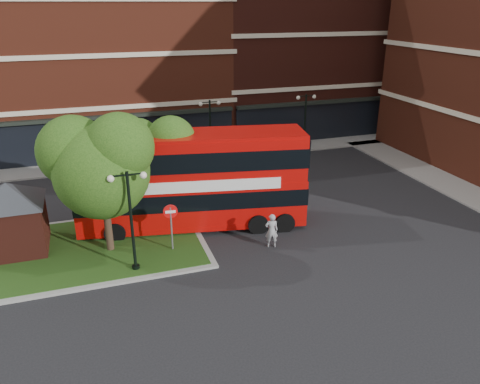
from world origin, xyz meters
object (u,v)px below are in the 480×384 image
object	(u,v)px
bus	(192,174)
woman	(272,231)
car_silver	(154,160)
car_white	(247,145)

from	to	relation	value
bus	woman	world-z (taller)	bus
bus	woman	distance (m)	5.38
bus	car_silver	world-z (taller)	bus
bus	car_silver	size ratio (longest dim) A/B	3.10
woman	car_white	world-z (taller)	woman
woman	car_white	size ratio (longest dim) A/B	0.41
woman	car_silver	size ratio (longest dim) A/B	0.45
bus	car_silver	distance (m)	10.69
car_white	bus	bearing A→B (deg)	154.88
bus	car_silver	bearing A→B (deg)	103.93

